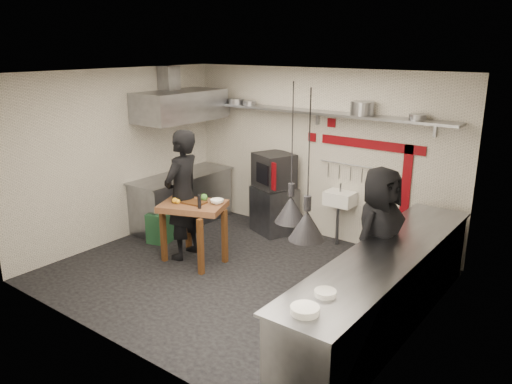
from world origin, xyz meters
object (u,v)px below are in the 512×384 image
Objects in this scene: oven_stand at (274,210)px; prep_table at (194,233)px; combi_oven at (274,170)px; chef_left at (182,195)px; green_bin at (160,227)px; chef_right at (379,236)px.

oven_stand is 1.77m from prep_table.
combi_oven is 1.91m from prep_table.
combi_oven is 1.80m from chef_left.
chef_left reaches higher than green_bin.
green_bin is 3.73m from chef_right.
prep_table is (-0.19, -1.80, -0.63)m from combi_oven.
combi_oven is 2.78m from chef_right.
chef_left is (-0.26, 0.05, 0.53)m from prep_table.
oven_stand is 0.87× the size of prep_table.
oven_stand is 1.32× the size of combi_oven.
green_bin is at bearing -107.01° from oven_stand.
green_bin is 1.06m from chef_left.
prep_table is at bearing 109.60° from chef_right.
chef_right is (3.66, 0.31, 0.63)m from green_bin.
chef_right reaches higher than green_bin.
prep_table is 0.47× the size of chef_left.
prep_table reaches higher than oven_stand.
prep_table is 0.52× the size of chef_right.
chef_left is at bearing -82.68° from combi_oven.
oven_stand is at bearing 155.30° from chef_left.
oven_stand is 0.41× the size of chef_left.
prep_table is 0.59m from chef_left.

